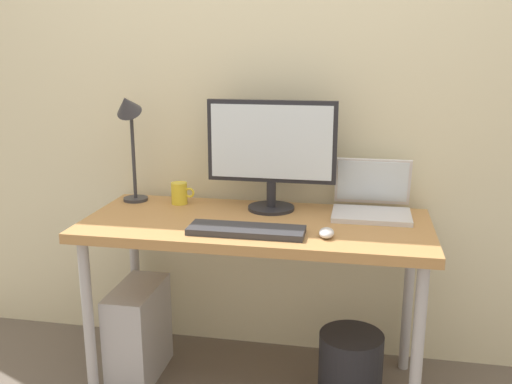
# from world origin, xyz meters

# --- Properties ---
(ground_plane) EXTENTS (6.00, 6.00, 0.00)m
(ground_plane) POSITION_xyz_m (0.00, 0.00, 0.00)
(ground_plane) COLOR #665B51
(back_wall) EXTENTS (4.40, 0.04, 2.60)m
(back_wall) POSITION_xyz_m (0.00, 0.36, 1.30)
(back_wall) COLOR beige
(back_wall) RESTS_ON ground_plane
(desk) EXTENTS (1.40, 0.61, 0.74)m
(desk) POSITION_xyz_m (0.00, 0.00, 0.67)
(desk) COLOR #B7844C
(desk) RESTS_ON ground_plane
(monitor) EXTENTS (0.55, 0.20, 0.47)m
(monitor) POSITION_xyz_m (0.03, 0.17, 1.01)
(monitor) COLOR #232328
(monitor) RESTS_ON desk
(laptop) EXTENTS (0.32, 0.28, 0.22)m
(laptop) POSITION_xyz_m (0.46, 0.19, 0.80)
(laptop) COLOR silver
(laptop) RESTS_ON desk
(desk_lamp) EXTENTS (0.11, 0.16, 0.50)m
(desk_lamp) POSITION_xyz_m (-0.60, 0.17, 1.10)
(desk_lamp) COLOR #333338
(desk_lamp) RESTS_ON desk
(keyboard) EXTENTS (0.44, 0.14, 0.02)m
(keyboard) POSITION_xyz_m (-0.01, -0.16, 0.75)
(keyboard) COLOR #333338
(keyboard) RESTS_ON desk
(mouse) EXTENTS (0.06, 0.09, 0.03)m
(mouse) POSITION_xyz_m (0.29, -0.15, 0.76)
(mouse) COLOR silver
(mouse) RESTS_ON desk
(coffee_mug) EXTENTS (0.11, 0.07, 0.10)m
(coffee_mug) POSITION_xyz_m (-0.38, 0.19, 0.79)
(coffee_mug) COLOR yellow
(coffee_mug) RESTS_ON desk
(computer_tower) EXTENTS (0.18, 0.36, 0.42)m
(computer_tower) POSITION_xyz_m (-0.52, -0.03, 0.21)
(computer_tower) COLOR #B2B2B7
(computer_tower) RESTS_ON ground_plane
(wastebasket) EXTENTS (0.26, 0.26, 0.30)m
(wastebasket) POSITION_xyz_m (0.40, -0.05, 0.15)
(wastebasket) COLOR #232328
(wastebasket) RESTS_ON ground_plane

